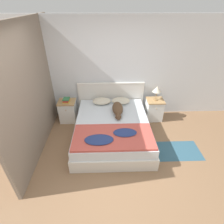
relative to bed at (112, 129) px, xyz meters
The scene contains 14 objects.
ground_plane 1.05m from the bed, 97.91° to the right, with size 16.00×16.00×0.00m, color #896647.
wall_back 1.53m from the bed, 97.20° to the left, with size 9.00×0.06×2.55m.
wall_side_left 1.88m from the bed, behind, with size 0.06×3.10×2.55m.
bed is the anchor object (origin of this frame).
headboard 1.08m from the bed, 90.00° to the left, with size 1.77×0.06×0.97m.
nightstand_left 1.38m from the bed, 146.97° to the left, with size 0.44×0.40×0.59m.
nightstand_right 1.38m from the bed, 33.03° to the left, with size 0.44×0.40×0.59m.
pillow_left 0.89m from the bed, 107.42° to the left, with size 0.48×0.34×0.13m.
pillow_right 0.89m from the bed, 72.58° to the left, with size 0.48×0.34×0.13m.
quilt 0.64m from the bed, 91.22° to the right, with size 1.59×0.79×0.08m.
dog 0.50m from the bed, 67.13° to the left, with size 0.25×0.76×0.21m.
book_stack 1.42m from the bed, 147.34° to the left, with size 0.17×0.23×0.09m.
table_lamp 1.53m from the bed, 33.26° to the left, with size 0.22×0.22×0.38m.
rug 1.50m from the bed, 19.54° to the right, with size 1.01×0.60×0.00m.
Camera 1 is at (0.03, -2.20, 2.78)m, focal length 28.00 mm.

